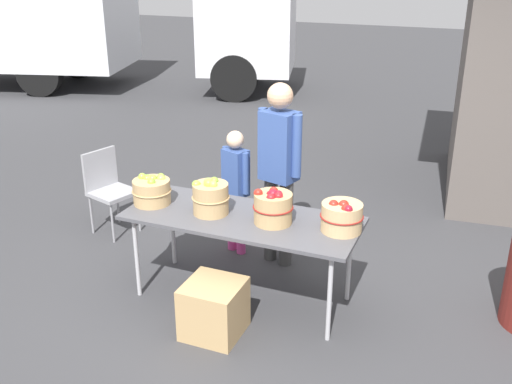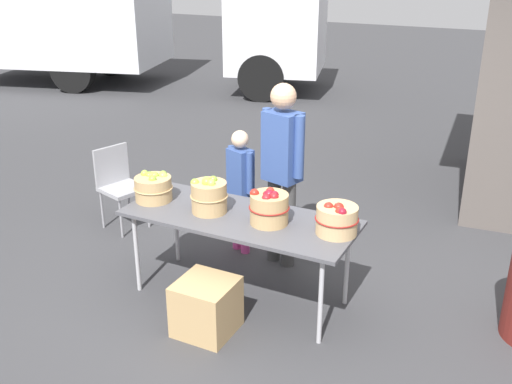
{
  "view_description": "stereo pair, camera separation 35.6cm",
  "coord_description": "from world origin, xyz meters",
  "px_view_note": "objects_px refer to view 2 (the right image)",
  "views": [
    {
      "loc": [
        1.74,
        -3.95,
        2.73
      ],
      "look_at": [
        0.0,
        0.3,
        0.85
      ],
      "focal_mm": 41.48,
      "sensor_mm": 36.0,
      "label": 1
    },
    {
      "loc": [
        2.07,
        -3.8,
        2.73
      ],
      "look_at": [
        0.0,
        0.3,
        0.85
      ],
      "focal_mm": 41.48,
      "sensor_mm": 36.0,
      "label": 2
    }
  ],
  "objects_px": {
    "apple_basket_green_1": "(209,196)",
    "apple_basket_red_0": "(269,207)",
    "folding_chair": "(119,181)",
    "produce_crate": "(206,307)",
    "apple_basket_green_0": "(153,187)",
    "apple_basket_red_1": "(337,219)",
    "child_customer": "(240,182)",
    "vendor_adult": "(282,162)",
    "market_table": "(239,221)",
    "box_truck": "(110,14)"
  },
  "relations": [
    {
      "from": "vendor_adult",
      "to": "folding_chair",
      "type": "xyz_separation_m",
      "value": [
        -1.84,
        -0.03,
        -0.49
      ]
    },
    {
      "from": "produce_crate",
      "to": "apple_basket_red_1",
      "type": "bearing_deg",
      "value": 36.58
    },
    {
      "from": "apple_basket_red_0",
      "to": "box_truck",
      "type": "height_order",
      "value": "box_truck"
    },
    {
      "from": "child_customer",
      "to": "folding_chair",
      "type": "bearing_deg",
      "value": 24.66
    },
    {
      "from": "apple_basket_green_0",
      "to": "folding_chair",
      "type": "bearing_deg",
      "value": 144.32
    },
    {
      "from": "child_customer",
      "to": "vendor_adult",
      "type": "bearing_deg",
      "value": -163.6
    },
    {
      "from": "market_table",
      "to": "apple_basket_green_0",
      "type": "xyz_separation_m",
      "value": [
        -0.81,
        -0.03,
        0.16
      ]
    },
    {
      "from": "apple_basket_green_0",
      "to": "apple_basket_green_1",
      "type": "distance_m",
      "value": 0.55
    },
    {
      "from": "market_table",
      "to": "apple_basket_green_0",
      "type": "bearing_deg",
      "value": -177.89
    },
    {
      "from": "apple_basket_green_1",
      "to": "apple_basket_red_0",
      "type": "xyz_separation_m",
      "value": [
        0.53,
        0.02,
        -0.0
      ]
    },
    {
      "from": "apple_basket_green_1",
      "to": "produce_crate",
      "type": "bearing_deg",
      "value": -63.25
    },
    {
      "from": "produce_crate",
      "to": "box_truck",
      "type": "bearing_deg",
      "value": 133.22
    },
    {
      "from": "apple_basket_red_0",
      "to": "produce_crate",
      "type": "height_order",
      "value": "apple_basket_red_0"
    },
    {
      "from": "market_table",
      "to": "vendor_adult",
      "type": "height_order",
      "value": "vendor_adult"
    },
    {
      "from": "folding_chair",
      "to": "produce_crate",
      "type": "relative_size",
      "value": 2.02
    },
    {
      "from": "apple_basket_red_0",
      "to": "apple_basket_green_1",
      "type": "bearing_deg",
      "value": -177.85
    },
    {
      "from": "vendor_adult",
      "to": "apple_basket_green_1",
      "type": "bearing_deg",
      "value": 81.82
    },
    {
      "from": "box_truck",
      "to": "apple_basket_red_1",
      "type": "bearing_deg",
      "value": -56.61
    },
    {
      "from": "apple_basket_green_0",
      "to": "apple_basket_red_1",
      "type": "relative_size",
      "value": 1.0
    },
    {
      "from": "apple_basket_green_1",
      "to": "produce_crate",
      "type": "distance_m",
      "value": 0.89
    },
    {
      "from": "apple_basket_green_1",
      "to": "market_table",
      "type": "bearing_deg",
      "value": 6.59
    },
    {
      "from": "vendor_adult",
      "to": "folding_chair",
      "type": "bearing_deg",
      "value": 16.26
    },
    {
      "from": "vendor_adult",
      "to": "child_customer",
      "type": "relative_size",
      "value": 1.4
    },
    {
      "from": "box_truck",
      "to": "apple_basket_red_0",
      "type": "bearing_deg",
      "value": -59.03
    },
    {
      "from": "folding_chair",
      "to": "apple_basket_red_1",
      "type": "bearing_deg",
      "value": -86.85
    },
    {
      "from": "apple_basket_green_0",
      "to": "box_truck",
      "type": "bearing_deg",
      "value": 131.64
    },
    {
      "from": "vendor_adult",
      "to": "apple_basket_red_0",
      "type": "bearing_deg",
      "value": 121.88
    },
    {
      "from": "apple_basket_red_0",
      "to": "apple_basket_red_1",
      "type": "bearing_deg",
      "value": 6.7
    },
    {
      "from": "child_customer",
      "to": "produce_crate",
      "type": "distance_m",
      "value": 1.44
    },
    {
      "from": "apple_basket_red_1",
      "to": "produce_crate",
      "type": "relative_size",
      "value": 0.78
    },
    {
      "from": "apple_basket_red_1",
      "to": "folding_chair",
      "type": "height_order",
      "value": "apple_basket_red_1"
    },
    {
      "from": "vendor_adult",
      "to": "box_truck",
      "type": "distance_m",
      "value": 8.72
    },
    {
      "from": "apple_basket_green_0",
      "to": "folding_chair",
      "type": "distance_m",
      "value": 1.25
    },
    {
      "from": "vendor_adult",
      "to": "box_truck",
      "type": "relative_size",
      "value": 0.21
    },
    {
      "from": "market_table",
      "to": "child_customer",
      "type": "relative_size",
      "value": 1.56
    },
    {
      "from": "apple_basket_green_1",
      "to": "vendor_adult",
      "type": "height_order",
      "value": "vendor_adult"
    },
    {
      "from": "child_customer",
      "to": "box_truck",
      "type": "xyz_separation_m",
      "value": [
        -6.14,
        5.66,
        0.77
      ]
    },
    {
      "from": "apple_basket_red_1",
      "to": "box_truck",
      "type": "relative_size",
      "value": 0.04
    },
    {
      "from": "apple_basket_green_1",
      "to": "child_customer",
      "type": "distance_m",
      "value": 0.8
    },
    {
      "from": "produce_crate",
      "to": "folding_chair",
      "type": "bearing_deg",
      "value": 145.76
    },
    {
      "from": "box_truck",
      "to": "produce_crate",
      "type": "distance_m",
      "value": 9.62
    },
    {
      "from": "apple_basket_red_0",
      "to": "box_truck",
      "type": "distance_m",
      "value": 9.37
    },
    {
      "from": "market_table",
      "to": "folding_chair",
      "type": "height_order",
      "value": "folding_chair"
    },
    {
      "from": "folding_chair",
      "to": "apple_basket_green_1",
      "type": "bearing_deg",
      "value": -98.09
    },
    {
      "from": "folding_chair",
      "to": "produce_crate",
      "type": "xyz_separation_m",
      "value": [
        1.79,
        -1.22,
        -0.3
      ]
    },
    {
      "from": "apple_basket_red_1",
      "to": "vendor_adult",
      "type": "relative_size",
      "value": 0.2
    },
    {
      "from": "child_customer",
      "to": "produce_crate",
      "type": "relative_size",
      "value": 2.86
    },
    {
      "from": "apple_basket_red_1",
      "to": "produce_crate",
      "type": "distance_m",
      "value": 1.2
    },
    {
      "from": "market_table",
      "to": "apple_basket_red_0",
      "type": "relative_size",
      "value": 5.94
    },
    {
      "from": "vendor_adult",
      "to": "child_customer",
      "type": "xyz_separation_m",
      "value": [
        -0.44,
        0.04,
        -0.28
      ]
    }
  ]
}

